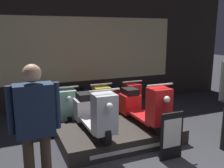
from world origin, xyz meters
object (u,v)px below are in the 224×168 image
Objects in this scene: scooter_backrow_0 at (62,105)px; person_left_browsing at (35,120)px; scooter_display_left at (94,113)px; scooter_display_right at (143,106)px; price_sign_board at (172,136)px; scooter_backrow_1 at (94,101)px; scooter_backrow_2 at (122,98)px.

person_left_browsing is at bearing -108.13° from scooter_backrow_0.
scooter_display_left is 1.00× the size of scooter_display_right.
scooter_display_right is at bearing 89.30° from price_sign_board.
scooter_backrow_1 reaches higher than price_sign_board.
person_left_browsing is 2.12× the size of price_sign_board.
person_left_browsing is at bearing -121.97° from scooter_backrow_1.
scooter_display_left is 1.64m from scooter_backrow_0.
scooter_backrow_0 is at bearing 71.87° from person_left_browsing.
scooter_backrow_1 is at bearing 58.03° from person_left_browsing.
scooter_display_left is 1.98× the size of price_sign_board.
scooter_backrow_0 is at bearing 127.35° from scooter_display_right.
scooter_display_left is at bearing -129.53° from scooter_backrow_2.
scooter_display_right is at bearing -52.65° from scooter_backrow_0.
person_left_browsing is at bearing -137.04° from scooter_display_left.
scooter_display_left is at bearing -82.08° from scooter_backrow_0.
scooter_display_right is at bearing -101.37° from scooter_backrow_2.
scooter_display_left is 1.72m from scooter_backrow_1.
scooter_backrow_0 is 1.00× the size of scooter_backrow_1.
scooter_backrow_1 is (-0.45, 1.60, -0.27)m from scooter_display_right.
scooter_display_right reaches higher than scooter_backrow_0.
price_sign_board is (-0.33, -2.53, 0.04)m from scooter_backrow_2.
scooter_backrow_1 is 1.98× the size of price_sign_board.
scooter_backrow_0 is at bearing 115.64° from price_sign_board.
scooter_display_right is 1.00× the size of scooter_backrow_2.
scooter_display_right is 0.95m from price_sign_board.
scooter_backrow_1 is at bearing 105.70° from scooter_display_right.
scooter_backrow_0 is 1.98× the size of price_sign_board.
scooter_backrow_2 is 0.93× the size of person_left_browsing.
scooter_display_left reaches higher than scooter_backrow_2.
scooter_backrow_0 is 1.55m from scooter_backrow_2.
price_sign_board is (0.44, -2.53, 0.04)m from scooter_backrow_1.
scooter_display_right is at bearing -74.30° from scooter_backrow_1.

